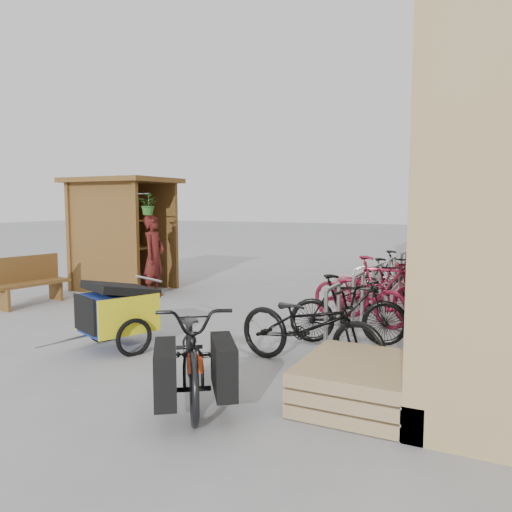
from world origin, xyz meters
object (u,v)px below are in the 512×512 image
at_px(bike_2, 359,294).
at_px(bike_4, 376,285).
at_px(cargo_bike, 193,350).
at_px(kiosk, 119,218).
at_px(bike_0, 309,326).
at_px(shopping_carts, 448,260).
at_px(bench, 28,280).
at_px(bike_6, 396,273).
at_px(bike_1, 348,310).
at_px(person_kiosk, 154,256).
at_px(bike_3, 381,290).
at_px(pallet_stack, 358,383).
at_px(bike_5, 393,284).
at_px(child_trailer, 117,310).
at_px(bike_7, 402,273).

bearing_deg(bike_2, bike_4, 18.30).
xyz_separation_m(cargo_bike, bike_4, (0.63, 4.75, -0.02)).
relative_size(kiosk, cargo_bike, 1.33).
bearing_deg(bike_0, shopping_carts, 3.48).
height_order(bench, bike_0, bike_0).
bearing_deg(bike_6, bike_2, 158.97).
height_order(cargo_bike, bike_1, cargo_bike).
distance_m(kiosk, cargo_bike, 6.66).
height_order(person_kiosk, bike_2, person_kiosk).
relative_size(shopping_carts, bike_0, 1.14).
relative_size(bike_1, bike_3, 0.90).
xyz_separation_m(pallet_stack, bike_3, (-0.54, 3.37, 0.31)).
xyz_separation_m(bike_1, bike_5, (0.07, 2.55, -0.02)).
bearing_deg(bike_1, bike_0, 157.23).
bearing_deg(child_trailer, bike_5, 78.47).
bearing_deg(bike_5, bike_7, -7.85).
height_order(kiosk, bike_1, kiosk).
relative_size(child_trailer, bike_6, 0.82).
bearing_deg(cargo_bike, bike_2, 44.83).
distance_m(bike_2, bike_3, 0.35).
height_order(kiosk, bike_6, kiosk).
bearing_deg(bike_4, bike_6, 9.62).
distance_m(bike_2, bike_6, 2.38).
distance_m(cargo_bike, person_kiosk, 5.49).
height_order(shopping_carts, bike_7, shopping_carts).
distance_m(child_trailer, bike_7, 5.99).
bearing_deg(child_trailer, cargo_bike, -6.78).
bearing_deg(kiosk, bike_0, -29.18).
bearing_deg(pallet_stack, bench, 164.63).
bearing_deg(kiosk, bike_2, -7.23).
height_order(shopping_carts, bike_0, bike_0).
distance_m(shopping_carts, bike_4, 3.93).
bearing_deg(bike_3, person_kiosk, 100.79).
distance_m(pallet_stack, cargo_bike, 1.57).
distance_m(kiosk, bike_7, 6.05).
bearing_deg(kiosk, bike_7, 19.04).
relative_size(child_trailer, bike_4, 0.89).
height_order(bike_5, bike_7, bike_7).
xyz_separation_m(pallet_stack, shopping_carts, (-0.00, 8.03, 0.34)).
bearing_deg(bike_6, pallet_stack, 169.14).
bearing_deg(person_kiosk, cargo_bike, -148.42).
xyz_separation_m(bench, bike_3, (6.13, 1.53, 0.06)).
height_order(shopping_carts, bike_1, shopping_carts).
xyz_separation_m(bike_6, bike_7, (0.07, 0.26, -0.04)).
bearing_deg(bike_4, bench, 124.99).
height_order(cargo_bike, person_kiosk, person_kiosk).
xyz_separation_m(kiosk, child_trailer, (3.02, -3.45, -1.05)).
xyz_separation_m(pallet_stack, bike_1, (-0.65, 1.92, 0.26)).
height_order(person_kiosk, bike_5, person_kiosk).
bearing_deg(shopping_carts, bike_1, -96.07).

